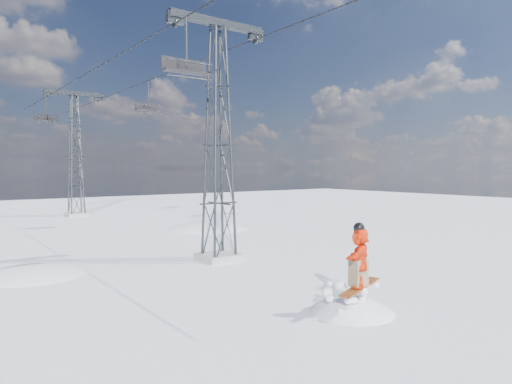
% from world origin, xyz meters
% --- Properties ---
extents(ground, '(120.00, 120.00, 0.00)m').
position_xyz_m(ground, '(0.00, 0.00, 0.00)').
color(ground, white).
rests_on(ground, ground).
extents(snow_terrain, '(39.00, 37.00, 22.00)m').
position_xyz_m(snow_terrain, '(-4.77, 21.24, -9.59)').
color(snow_terrain, white).
rests_on(snow_terrain, ground).
extents(lift_tower_near, '(5.20, 1.80, 11.43)m').
position_xyz_m(lift_tower_near, '(0.80, 8.00, 5.47)').
color(lift_tower_near, '#999999').
rests_on(lift_tower_near, ground).
extents(lift_tower_far, '(5.20, 1.80, 11.43)m').
position_xyz_m(lift_tower_far, '(0.80, 33.00, 5.47)').
color(lift_tower_far, '#999999').
rests_on(lift_tower_far, ground).
extents(haul_cables, '(4.46, 51.00, 0.06)m').
position_xyz_m(haul_cables, '(0.80, 19.50, 10.85)').
color(haul_cables, black).
rests_on(haul_cables, ground).
extents(snowboarder_jump, '(4.40, 4.40, 6.75)m').
position_xyz_m(snowboarder_jump, '(-0.08, -1.23, -1.62)').
color(snowboarder_jump, white).
rests_on(snowboarder_jump, ground).
extents(lift_chair_near, '(2.12, 0.61, 2.63)m').
position_xyz_m(lift_chair_near, '(-1.40, 7.04, 8.74)').
color(lift_chair_near, black).
rests_on(lift_chair_near, ground).
extents(lift_chair_mid, '(1.98, 0.57, 2.45)m').
position_xyz_m(lift_chair_mid, '(3.00, 21.42, 8.89)').
color(lift_chair_mid, black).
rests_on(lift_chair_mid, ground).
extents(lift_chair_far, '(1.96, 0.56, 2.42)m').
position_xyz_m(lift_chair_far, '(-1.40, 33.96, 8.91)').
color(lift_chair_far, black).
rests_on(lift_chair_far, ground).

